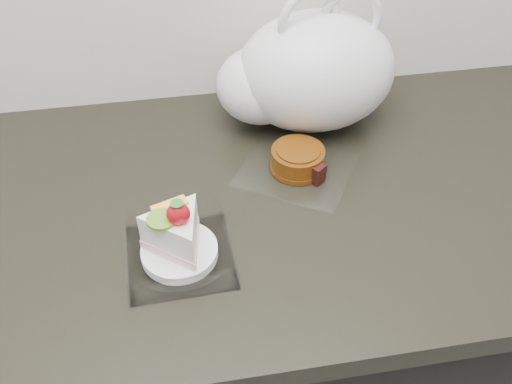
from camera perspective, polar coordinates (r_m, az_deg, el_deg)
counter at (r=1.28m, az=-5.35°, el=-15.65°), size 2.04×0.64×0.90m
cake_tray at (r=0.83m, az=-7.77°, el=-5.03°), size 0.16×0.16×0.12m
mooncake_wrap at (r=0.97m, az=4.25°, el=3.08°), size 0.25×0.24×0.04m
plastic_bag at (r=1.04m, az=4.93°, el=11.75°), size 0.34×0.25×0.26m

